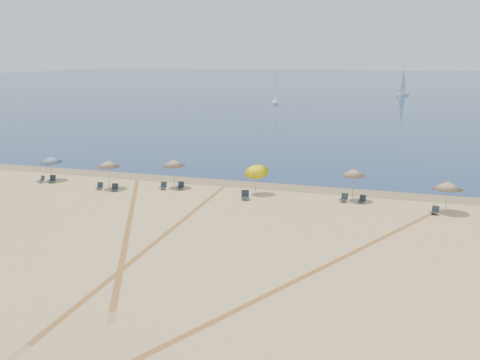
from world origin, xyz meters
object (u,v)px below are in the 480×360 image
object	(u,v)px
umbrella_3	(256,169)
chair_2	(100,186)
umbrella_0	(51,160)
chair_5	(181,186)
umbrella_4	(354,172)
chair_7	(344,198)
chair_3	(115,188)
sailboat_1	(403,87)
chair_1	(52,179)
umbrella_5	(448,185)
chair_8	(362,199)
umbrella_1	(109,164)
sailboat_0	(276,94)
chair_0	(42,180)
chair_4	(163,186)
chair_9	(435,211)
umbrella_2	(174,163)
chair_6	(245,196)

from	to	relation	value
umbrella_3	chair_2	xyz separation A→B (m)	(-13.04, -2.45, -1.82)
umbrella_0	chair_5	bearing A→B (deg)	1.77
chair_5	umbrella_4	bearing A→B (deg)	-3.71
chair_7	chair_3	bearing A→B (deg)	-155.02
umbrella_4	chair_7	world-z (taller)	umbrella_4
umbrella_0	sailboat_1	distance (m)	122.84
umbrella_0	chair_1	size ratio (longest dim) A/B	3.13
umbrella_0	umbrella_5	size ratio (longest dim) A/B	0.96
chair_5	chair_8	xyz separation A→B (m)	(15.06, 0.15, -0.02)
umbrella_1	sailboat_0	distance (m)	85.47
umbrella_1	chair_0	world-z (taller)	umbrella_1
chair_0	sailboat_1	bearing A→B (deg)	94.80
chair_7	sailboat_0	xyz separation A→B (m)	(-25.58, 83.69, 1.85)
umbrella_0	chair_4	bearing A→B (deg)	-0.53
umbrella_0	chair_7	xyz separation A→B (m)	(26.17, 0.43, -1.61)
umbrella_1	umbrella_3	xyz separation A→B (m)	(12.45, 1.82, -0.06)
umbrella_1	chair_0	size ratio (longest dim) A/B	3.40
chair_9	sailboat_0	xyz separation A→B (m)	(-32.16, 85.17, 1.88)
umbrella_5	sailboat_1	size ratio (longest dim) A/B	0.27
umbrella_0	chair_7	bearing A→B (deg)	0.95
chair_8	sailboat_1	size ratio (longest dim) A/B	0.08
chair_1	chair_9	xyz separation A→B (m)	(32.13, -0.20, -0.03)
umbrella_4	chair_0	xyz separation A→B (m)	(-27.06, -2.16, -1.96)
umbrella_2	sailboat_1	bearing A→B (deg)	81.61
umbrella_4	umbrella_5	bearing A→B (deg)	-10.78
chair_3	sailboat_0	bearing A→B (deg)	78.30
umbrella_1	chair_1	world-z (taller)	umbrella_1
umbrella_1	chair_8	size ratio (longest dim) A/B	3.62
chair_0	chair_1	xyz separation A→B (m)	(0.93, 0.25, 0.02)
chair_9	sailboat_1	world-z (taller)	sailboat_1
umbrella_1	chair_2	size ratio (longest dim) A/B	3.83
chair_1	chair_6	xyz separation A→B (m)	(18.07, -0.37, 0.03)
umbrella_3	chair_2	bearing A→B (deg)	-169.35
chair_2	sailboat_0	distance (m)	86.08
umbrella_2	chair_7	world-z (taller)	umbrella_2
umbrella_2	sailboat_0	world-z (taller)	sailboat_0
umbrella_1	chair_1	bearing A→B (deg)	177.24
umbrella_4	chair_4	distance (m)	15.82
umbrella_1	chair_6	bearing A→B (deg)	-0.39
chair_0	umbrella_1	bearing A→B (deg)	18.27
chair_3	chair_4	xyz separation A→B (m)	(3.59, 1.78, -0.01)
chair_3	chair_2	bearing A→B (deg)	159.13
chair_1	chair_9	bearing A→B (deg)	-7.88
chair_4	sailboat_1	world-z (taller)	sailboat_1
umbrella_0	chair_5	distance (m)	12.60
chair_3	chair_6	xyz separation A→B (m)	(11.18, 0.67, 0.04)
umbrella_2	chair_6	distance (m)	7.49
sailboat_0	chair_5	bearing A→B (deg)	-99.12
umbrella_2	sailboat_1	distance (m)	119.81
chair_0	chair_7	world-z (taller)	chair_7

